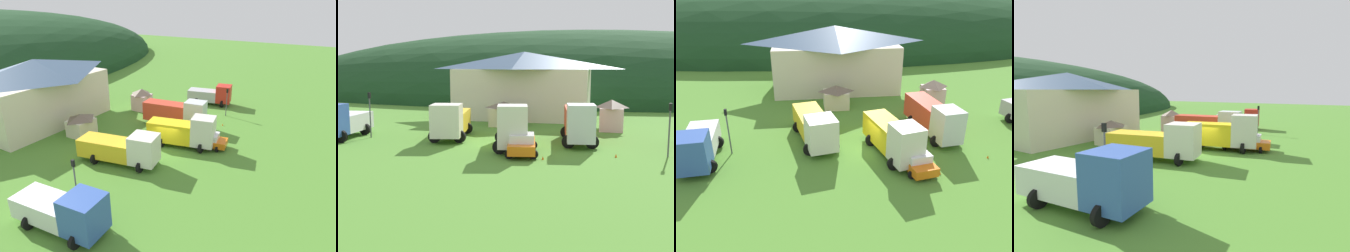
% 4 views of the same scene
% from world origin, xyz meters
% --- Properties ---
extents(ground_plane, '(200.00, 200.00, 0.00)m').
position_xyz_m(ground_plane, '(0.00, 0.00, 0.00)').
color(ground_plane, '#4C842D').
extents(depot_building, '(17.70, 10.92, 8.44)m').
position_xyz_m(depot_building, '(-1.23, 19.20, 4.35)').
color(depot_building, beige).
rests_on(depot_building, ground).
extents(play_shed_cream, '(3.13, 2.70, 2.76)m').
position_xyz_m(play_shed_cream, '(-1.91, 10.93, 1.42)').
color(play_shed_cream, beige).
rests_on(play_shed_cream, ground).
extents(play_shed_pink, '(2.55, 2.59, 3.24)m').
position_xyz_m(play_shed_pink, '(9.66, 10.14, 1.67)').
color(play_shed_pink, beige).
rests_on(play_shed_pink, ground).
extents(box_truck_blue, '(3.70, 7.46, 3.35)m').
position_xyz_m(box_truck_blue, '(-14.61, -0.57, 1.66)').
color(box_truck_blue, '#3356AD').
rests_on(box_truck_blue, ground).
extents(heavy_rig_striped, '(4.26, 8.62, 3.38)m').
position_xyz_m(heavy_rig_striped, '(-4.78, 2.13, 1.68)').
color(heavy_rig_striped, silver).
rests_on(heavy_rig_striped, ground).
extents(flatbed_truck_yellow, '(3.96, 7.78, 3.74)m').
position_xyz_m(flatbed_truck_yellow, '(1.80, -1.35, 1.87)').
color(flatbed_truck_yellow, silver).
rests_on(flatbed_truck_yellow, ground).
extents(tow_truck_silver, '(3.63, 8.48, 3.61)m').
position_xyz_m(tow_truck_silver, '(6.83, 2.50, 1.87)').
color(tow_truck_silver, silver).
rests_on(tow_truck_silver, ground).
extents(crane_truck_red, '(3.97, 7.00, 3.19)m').
position_xyz_m(crane_truck_red, '(17.60, 2.11, 1.59)').
color(crane_truck_red, red).
rests_on(crane_truck_red, ground).
extents(service_pickup_orange, '(3.05, 5.58, 1.66)m').
position_xyz_m(service_pickup_orange, '(2.97, -3.27, 0.83)').
color(service_pickup_orange, orange).
rests_on(service_pickup_orange, ground).
extents(traffic_light_west, '(0.20, 0.32, 4.23)m').
position_xyz_m(traffic_light_west, '(-12.27, 0.80, 2.59)').
color(traffic_light_west, '#4C4C51').
rests_on(traffic_light_west, ground).
extents(traffic_light_east, '(0.20, 0.32, 3.99)m').
position_xyz_m(traffic_light_east, '(13.66, -1.73, 2.46)').
color(traffic_light_east, '#4C4C51').
rests_on(traffic_light_east, ground).
extents(traffic_cone_near_pickup, '(0.36, 0.36, 0.51)m').
position_xyz_m(traffic_cone_near_pickup, '(4.81, -4.73, 0.00)').
color(traffic_cone_near_pickup, orange).
rests_on(traffic_cone_near_pickup, ground).
extents(traffic_cone_mid_row, '(0.36, 0.36, 0.55)m').
position_xyz_m(traffic_cone_mid_row, '(9.93, -2.76, 0.00)').
color(traffic_cone_mid_row, orange).
rests_on(traffic_cone_mid_row, ground).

